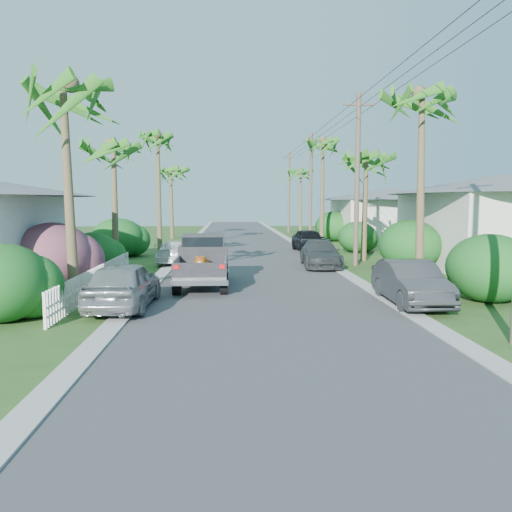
{
  "coord_description": "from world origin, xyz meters",
  "views": [
    {
      "loc": [
        -1.15,
        -13.15,
        3.32
      ],
      "look_at": [
        -0.17,
        4.89,
        1.4
      ],
      "focal_mm": 35.0,
      "sensor_mm": 36.0,
      "label": 1
    }
  ],
  "objects": [
    {
      "name": "parked_car_rm",
      "position": [
        3.6,
        12.46,
        0.68
      ],
      "size": [
        2.16,
        4.76,
        1.35
      ],
      "primitive_type": "imported",
      "rotation": [
        0.0,
        0.0,
        -0.06
      ],
      "color": "#34383A",
      "rests_on": "ground"
    },
    {
      "name": "shrub_r_d",
      "position": [
        8.0,
        30.0,
        1.3
      ],
      "size": [
        3.2,
        3.52,
        2.6
      ],
      "primitive_type": "ellipsoid",
      "color": "#164F20",
      "rests_on": "ground"
    },
    {
      "name": "utility_pole_c",
      "position": [
        5.6,
        28.0,
        4.6
      ],
      "size": [
        1.6,
        0.26,
        9.0
      ],
      "color": "brown",
      "rests_on": "ground"
    },
    {
      "name": "palm_r_b",
      "position": [
        6.6,
        15.0,
        5.95
      ],
      "size": [
        4.4,
        4.4,
        7.2
      ],
      "color": "brown",
      "rests_on": "ground"
    },
    {
      "name": "curb_left",
      "position": [
        -4.3,
        25.0,
        0.03
      ],
      "size": [
        0.6,
        100.0,
        0.06
      ],
      "primitive_type": "cube",
      "color": "#A5A39E",
      "rests_on": "ground"
    },
    {
      "name": "palm_l_c",
      "position": [
        -6.0,
        22.0,
        7.91
      ],
      "size": [
        4.4,
        4.4,
        9.2
      ],
      "color": "brown",
      "rests_on": "ground"
    },
    {
      "name": "palm_l_b",
      "position": [
        -6.8,
        12.0,
        6.15
      ],
      "size": [
        4.4,
        4.4,
        7.4
      ],
      "color": "brown",
      "rests_on": "ground"
    },
    {
      "name": "shrub_r_b",
      "position": [
        7.8,
        11.0,
        1.25
      ],
      "size": [
        3.0,
        3.3,
        2.5
      ],
      "primitive_type": "ellipsoid",
      "color": "#164F20",
      "rests_on": "ground"
    },
    {
      "name": "shrub_r_a",
      "position": [
        7.6,
        3.0,
        1.15
      ],
      "size": [
        2.8,
        3.08,
        2.3
      ],
      "primitive_type": "ellipsoid",
      "color": "#164F20",
      "rests_on": "ground"
    },
    {
      "name": "palm_r_a",
      "position": [
        6.3,
        6.0,
        7.42
      ],
      "size": [
        4.4,
        4.4,
        8.7
      ],
      "color": "brown",
      "rests_on": "ground"
    },
    {
      "name": "shrub_l_b",
      "position": [
        -7.8,
        6.0,
        1.3
      ],
      "size": [
        3.0,
        3.3,
        2.6
      ],
      "primitive_type": "ellipsoid",
      "color": "#C51C79",
      "rests_on": "ground"
    },
    {
      "name": "parked_car_rf",
      "position": [
        4.37,
        20.87,
        0.76
      ],
      "size": [
        2.19,
        4.63,
        1.53
      ],
      "primitive_type": "imported",
      "rotation": [
        0.0,
        0.0,
        0.09
      ],
      "color": "black",
      "rests_on": "ground"
    },
    {
      "name": "shrub_l_c",
      "position": [
        -7.4,
        10.0,
        1.0
      ],
      "size": [
        2.4,
        2.64,
        2.0
      ],
      "primitive_type": "ellipsoid",
      "color": "#164F20",
      "rests_on": "ground"
    },
    {
      "name": "parked_car_rn",
      "position": [
        4.78,
        2.69,
        0.71
      ],
      "size": [
        1.62,
        4.36,
        1.42
      ],
      "primitive_type": "imported",
      "rotation": [
        0.0,
        0.0,
        -0.03
      ],
      "color": "#303235",
      "rests_on": "ground"
    },
    {
      "name": "ground",
      "position": [
        0.0,
        0.0,
        0.0
      ],
      "size": [
        120.0,
        120.0,
        0.0
      ],
      "primitive_type": "plane",
      "color": "#264F1D",
      "rests_on": "ground"
    },
    {
      "name": "curb_right",
      "position": [
        4.3,
        25.0,
        0.03
      ],
      "size": [
        0.6,
        100.0,
        0.06
      ],
      "primitive_type": "cube",
      "color": "#A5A39E",
      "rests_on": "ground"
    },
    {
      "name": "house_right_near",
      "position": [
        13.0,
        12.0,
        2.22
      ],
      "size": [
        8.0,
        9.0,
        4.8
      ],
      "color": "silver",
      "rests_on": "ground"
    },
    {
      "name": "pickup_truck",
      "position": [
        -2.2,
        6.99,
        1.01
      ],
      "size": [
        1.98,
        5.12,
        2.06
      ],
      "color": "black",
      "rests_on": "ground"
    },
    {
      "name": "parked_car_lf",
      "position": [
        -3.96,
        14.3,
        0.63
      ],
      "size": [
        2.24,
        4.5,
        1.26
      ],
      "primitive_type": "imported",
      "rotation": [
        0.0,
        0.0,
        3.03
      ],
      "color": "white",
      "rests_on": "ground"
    },
    {
      "name": "shrub_r_c",
      "position": [
        7.5,
        20.0,
        1.05
      ],
      "size": [
        2.6,
        2.86,
        2.1
      ],
      "primitive_type": "ellipsoid",
      "color": "#164F20",
      "rests_on": "ground"
    },
    {
      "name": "palm_l_d",
      "position": [
        -6.5,
        34.0,
        6.44
      ],
      "size": [
        4.4,
        4.4,
        7.7
      ],
      "color": "brown",
      "rests_on": "ground"
    },
    {
      "name": "utility_pole_b",
      "position": [
        5.6,
        13.0,
        4.6
      ],
      "size": [
        1.6,
        0.26,
        9.0
      ],
      "color": "brown",
      "rests_on": "ground"
    },
    {
      "name": "house_right_far",
      "position": [
        13.0,
        30.0,
        2.12
      ],
      "size": [
        9.0,
        8.0,
        4.6
      ],
      "color": "silver",
      "rests_on": "ground"
    },
    {
      "name": "parked_car_ln",
      "position": [
        -4.47,
        2.54,
        0.75
      ],
      "size": [
        1.91,
        4.48,
        1.51
      ],
      "primitive_type": "imported",
      "rotation": [
        0.0,
        0.0,
        3.11
      ],
      "color": "#9D9FA3",
      "rests_on": "ground"
    },
    {
      "name": "picket_fence",
      "position": [
        -6.0,
        5.5,
        0.5
      ],
      "size": [
        0.1,
        11.0,
        1.0
      ],
      "primitive_type": "cube",
      "color": "white",
      "rests_on": "ground"
    },
    {
      "name": "road",
      "position": [
        0.0,
        25.0,
        0.01
      ],
      "size": [
        8.0,
        100.0,
        0.02
      ],
      "primitive_type": "cube",
      "color": "#38383A",
      "rests_on": "ground"
    },
    {
      "name": "palm_l_a",
      "position": [
        -6.2,
        3.0,
        6.93
      ],
      "size": [
        4.4,
        4.4,
        8.2
      ],
      "color": "brown",
      "rests_on": "ground"
    },
    {
      "name": "shrub_l_d",
      "position": [
        -8.0,
        18.0,
        1.2
      ],
      "size": [
        3.2,
        3.52,
        2.4
      ],
      "primitive_type": "ellipsoid",
      "color": "#164F20",
      "rests_on": "ground"
    },
    {
      "name": "palm_r_c",
      "position": [
        6.2,
        26.0,
        8.11
      ],
      "size": [
        4.4,
        4.4,
        9.4
      ],
      "color": "brown",
      "rests_on": "ground"
    },
    {
      "name": "shrub_l_a",
      "position": [
        -7.5,
        1.0,
        1.1
      ],
      "size": [
        2.6,
        2.86,
        2.2
      ],
      "primitive_type": "ellipsoid",
      "color": "#164F20",
      "rests_on": "ground"
    },
    {
      "name": "utility_pole_d",
      "position": [
        5.6,
        43.0,
        4.6
      ],
      "size": [
        1.6,
        0.26,
        9.0
      ],
      "color": "brown",
      "rests_on": "ground"
    },
    {
      "name": "palm_r_d",
      "position": [
        6.5,
        40.0,
        6.74
      ],
      "size": [
        4.4,
        4.4,
        8.0
      ],
      "color": "brown",
      "rests_on": "ground"
    }
  ]
}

